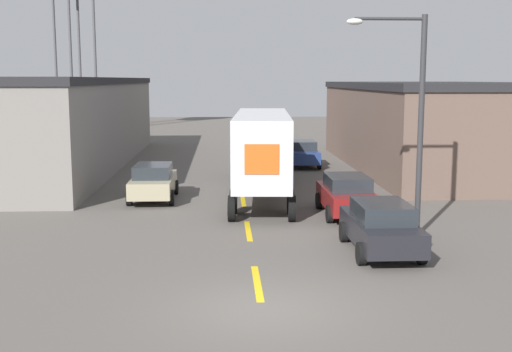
{
  "coord_description": "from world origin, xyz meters",
  "views": [
    {
      "loc": [
        -0.91,
        -14.77,
        5.5
      ],
      "look_at": [
        0.29,
        8.37,
        2.0
      ],
      "focal_mm": 45.0,
      "sensor_mm": 36.0,
      "label": 1
    }
  ],
  "objects_px": {
    "parked_car_right_far": "(302,153)",
    "street_lamp": "(412,109)",
    "semi_truck": "(262,145)",
    "parked_car_right_mid": "(347,194)",
    "parked_car_left_far": "(153,181)",
    "parked_car_right_near": "(381,226)"
  },
  "relations": [
    {
      "from": "parked_car_right_far",
      "to": "street_lamp",
      "type": "distance_m",
      "value": 18.9
    },
    {
      "from": "semi_truck",
      "to": "street_lamp",
      "type": "xyz_separation_m",
      "value": [
        4.6,
        -8.74,
        2.13
      ]
    },
    {
      "from": "parked_car_right_mid",
      "to": "street_lamp",
      "type": "height_order",
      "value": "street_lamp"
    },
    {
      "from": "semi_truck",
      "to": "street_lamp",
      "type": "height_order",
      "value": "street_lamp"
    },
    {
      "from": "parked_car_left_far",
      "to": "semi_truck",
      "type": "bearing_deg",
      "value": 14.61
    },
    {
      "from": "parked_car_right_near",
      "to": "parked_car_right_mid",
      "type": "bearing_deg",
      "value": 90.0
    },
    {
      "from": "semi_truck",
      "to": "parked_car_right_mid",
      "type": "distance_m",
      "value": 6.2
    },
    {
      "from": "semi_truck",
      "to": "parked_car_right_near",
      "type": "relative_size",
      "value": 3.18
    },
    {
      "from": "parked_car_left_far",
      "to": "street_lamp",
      "type": "relative_size",
      "value": 0.58
    },
    {
      "from": "parked_car_right_near",
      "to": "street_lamp",
      "type": "relative_size",
      "value": 0.58
    },
    {
      "from": "semi_truck",
      "to": "parked_car_right_mid",
      "type": "bearing_deg",
      "value": -55.02
    },
    {
      "from": "parked_car_right_mid",
      "to": "parked_car_right_far",
      "type": "distance_m",
      "value": 14.89
    },
    {
      "from": "parked_car_right_near",
      "to": "street_lamp",
      "type": "bearing_deg",
      "value": 54.71
    },
    {
      "from": "parked_car_right_far",
      "to": "parked_car_right_near",
      "type": "xyz_separation_m",
      "value": [
        0.0,
        -20.58,
        0.0
      ]
    },
    {
      "from": "parked_car_right_far",
      "to": "parked_car_left_far",
      "type": "relative_size",
      "value": 1.0
    },
    {
      "from": "parked_car_right_far",
      "to": "parked_car_right_near",
      "type": "height_order",
      "value": "same"
    },
    {
      "from": "parked_car_right_mid",
      "to": "parked_car_left_far",
      "type": "relative_size",
      "value": 1.0
    },
    {
      "from": "parked_car_right_far",
      "to": "parked_car_right_near",
      "type": "relative_size",
      "value": 1.0
    },
    {
      "from": "street_lamp",
      "to": "parked_car_left_far",
      "type": "bearing_deg",
      "value": 142.6
    },
    {
      "from": "parked_car_left_far",
      "to": "street_lamp",
      "type": "bearing_deg",
      "value": -37.4
    },
    {
      "from": "parked_car_right_mid",
      "to": "parked_car_right_far",
      "type": "xyz_separation_m",
      "value": [
        0.0,
        14.89,
        0.0
      ]
    },
    {
      "from": "parked_car_right_near",
      "to": "street_lamp",
      "type": "height_order",
      "value": "street_lamp"
    }
  ]
}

